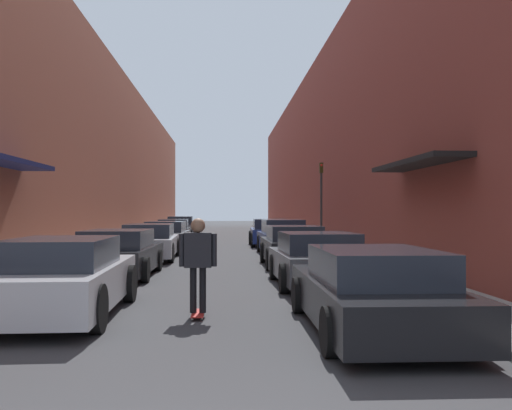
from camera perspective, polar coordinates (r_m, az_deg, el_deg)
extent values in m
plane|color=#38383A|center=(27.88, -3.70, -4.17)|extent=(138.86, 138.86, 0.00)
cube|color=#A3A099|center=(34.49, -11.02, -3.37)|extent=(1.80, 63.12, 0.12)
cube|color=#A3A099|center=(34.43, 3.80, -3.38)|extent=(1.80, 63.12, 0.12)
cube|color=brown|center=(35.09, -15.72, 4.36)|extent=(4.00, 63.12, 9.51)
cube|color=#141947|center=(14.61, -23.98, 4.00)|extent=(1.00, 4.80, 0.12)
cube|color=brown|center=(35.03, 8.53, 4.96)|extent=(4.00, 63.12, 10.24)
cube|color=black|center=(14.46, 15.84, 4.02)|extent=(1.00, 4.80, 0.12)
cube|color=#B7B7BC|center=(10.05, -18.58, -7.57)|extent=(1.82, 4.56, 0.65)
cube|color=#232833|center=(9.78, -18.92, -4.51)|extent=(1.57, 2.39, 0.46)
cylinder|color=black|center=(11.64, -20.78, -7.41)|extent=(0.18, 0.71, 0.71)
cylinder|color=black|center=(11.25, -12.49, -7.67)|extent=(0.18, 0.71, 0.71)
cylinder|color=black|center=(8.53, -15.57, -9.95)|extent=(0.18, 0.71, 0.71)
cube|color=black|center=(15.58, -13.52, -5.23)|extent=(1.87, 4.46, 0.61)
cube|color=#232833|center=(15.33, -13.67, -3.30)|extent=(1.61, 2.33, 0.46)
cylinder|color=black|center=(17.11, -15.58, -5.37)|extent=(0.18, 0.62, 0.62)
cylinder|color=black|center=(16.82, -9.76, -5.46)|extent=(0.18, 0.62, 0.62)
cylinder|color=black|center=(14.45, -17.91, -6.24)|extent=(0.18, 0.62, 0.62)
cylinder|color=black|center=(14.12, -11.03, -6.40)|extent=(0.18, 0.62, 0.62)
cube|color=#B7B7BC|center=(20.90, -10.53, -3.99)|extent=(1.93, 4.84, 0.62)
cube|color=#232833|center=(20.63, -10.62, -2.52)|extent=(1.65, 2.54, 0.47)
cylinder|color=black|center=(22.50, -12.28, -4.15)|extent=(0.18, 0.68, 0.68)
cylinder|color=black|center=(22.29, -7.80, -4.19)|extent=(0.18, 0.68, 0.68)
cylinder|color=black|center=(19.58, -13.65, -4.68)|extent=(0.18, 0.68, 0.68)
cylinder|color=black|center=(19.34, -8.50, -4.74)|extent=(0.18, 0.68, 0.68)
cube|color=#515459|center=(26.51, -8.94, -3.30)|extent=(1.94, 4.81, 0.62)
cube|color=#232833|center=(26.25, -8.99, -2.14)|extent=(1.67, 2.51, 0.47)
cylinder|color=black|center=(28.09, -10.48, -3.48)|extent=(0.18, 0.64, 0.64)
cylinder|color=black|center=(27.92, -6.80, -3.51)|extent=(0.18, 0.64, 0.64)
cylinder|color=black|center=(25.16, -11.33, -3.82)|extent=(0.18, 0.64, 0.64)
cylinder|color=black|center=(24.97, -7.22, -3.85)|extent=(0.18, 0.64, 0.64)
cube|color=black|center=(32.59, -8.22, -2.79)|extent=(1.88, 4.30, 0.60)
cube|color=#232833|center=(32.36, -8.25, -1.85)|extent=(1.62, 2.25, 0.48)
cylinder|color=black|center=(34.00, -9.49, -2.94)|extent=(0.18, 0.67, 0.67)
cylinder|color=black|center=(33.85, -6.55, -2.96)|extent=(0.18, 0.67, 0.67)
cylinder|color=black|center=(31.38, -10.01, -3.14)|extent=(0.18, 0.67, 0.67)
cylinder|color=black|center=(31.22, -6.83, -3.16)|extent=(0.18, 0.67, 0.67)
cube|color=#515459|center=(37.86, -7.53, -2.42)|extent=(1.86, 4.40, 0.67)
cube|color=#232833|center=(37.63, -7.55, -1.53)|extent=(1.60, 2.30, 0.51)
cylinder|color=black|center=(39.28, -8.63, -2.61)|extent=(0.18, 0.69, 0.69)
cylinder|color=black|center=(39.16, -6.13, -2.62)|extent=(0.18, 0.69, 0.69)
cylinder|color=black|center=(36.59, -9.03, -2.76)|extent=(0.18, 0.69, 0.69)
cylinder|color=black|center=(36.46, -6.34, -2.78)|extent=(0.18, 0.69, 0.69)
cube|color=black|center=(8.58, 11.45, -9.22)|extent=(1.83, 4.74, 0.58)
cube|color=#232833|center=(8.29, 11.86, -5.91)|extent=(1.59, 2.47, 0.46)
cylinder|color=black|center=(9.86, 4.26, -8.99)|extent=(0.18, 0.61, 0.61)
cylinder|color=black|center=(10.23, 14.15, -8.66)|extent=(0.18, 0.61, 0.61)
cylinder|color=black|center=(7.01, 7.46, -12.45)|extent=(0.18, 0.61, 0.61)
cylinder|color=black|center=(7.53, 20.97, -11.59)|extent=(0.18, 0.61, 0.61)
cube|color=#515459|center=(13.43, 6.09, -5.99)|extent=(1.94, 4.00, 0.61)
cube|color=#232833|center=(13.20, 6.22, -3.76)|extent=(1.67, 2.10, 0.46)
cylinder|color=black|center=(14.54, 1.78, -6.21)|extent=(0.18, 0.63, 0.63)
cylinder|color=black|center=(14.81, 8.77, -6.11)|extent=(0.18, 0.63, 0.63)
cylinder|color=black|center=(12.12, 2.81, -7.35)|extent=(0.18, 0.63, 0.63)
cylinder|color=black|center=(12.44, 11.13, -7.16)|extent=(0.18, 0.63, 0.63)
cube|color=black|center=(18.06, 3.74, -4.50)|extent=(1.79, 4.18, 0.65)
cube|color=#232833|center=(17.82, 3.82, -2.79)|extent=(1.57, 2.18, 0.44)
cylinder|color=black|center=(19.27, 0.72, -4.77)|extent=(0.18, 0.68, 0.68)
cylinder|color=black|center=(19.47, 5.81, -4.72)|extent=(0.18, 0.68, 0.68)
cylinder|color=black|center=(16.70, 1.33, -5.41)|extent=(0.18, 0.68, 0.68)
cylinder|color=black|center=(16.93, 7.19, -5.34)|extent=(0.18, 0.68, 0.68)
cube|color=navy|center=(22.97, 2.64, -3.61)|extent=(1.82, 4.07, 0.67)
cube|color=#232833|center=(22.75, 2.69, -2.13)|extent=(1.56, 2.13, 0.53)
cylinder|color=black|center=(24.16, 0.34, -3.88)|extent=(0.18, 0.71, 0.71)
cylinder|color=black|center=(24.32, 4.31, -3.86)|extent=(0.18, 0.71, 0.71)
cylinder|color=black|center=(21.67, 0.75, -4.26)|extent=(0.18, 0.71, 0.71)
cylinder|color=black|center=(21.85, 5.17, -4.23)|extent=(0.18, 0.71, 0.71)
cube|color=navy|center=(28.30, 1.42, -3.04)|extent=(1.93, 3.96, 0.66)
cube|color=#232833|center=(28.09, 1.45, -1.90)|extent=(1.67, 2.07, 0.48)
cylinder|color=black|center=(29.47, -0.54, -3.28)|extent=(0.18, 0.72, 0.72)
cylinder|color=black|center=(29.61, 2.98, -3.26)|extent=(0.18, 0.72, 0.72)
cylinder|color=black|center=(27.04, -0.29, -3.52)|extent=(0.18, 0.72, 0.72)
cylinder|color=black|center=(27.19, 3.54, -3.50)|extent=(0.18, 0.72, 0.72)
cube|color=#B2231E|center=(9.55, -5.83, -10.72)|extent=(0.20, 0.78, 0.02)
cylinder|color=beige|center=(9.80, -6.21, -10.67)|extent=(0.03, 0.06, 0.06)
cylinder|color=beige|center=(9.79, -5.31, -10.68)|extent=(0.03, 0.06, 0.06)
cylinder|color=beige|center=(9.31, -6.37, -11.20)|extent=(0.03, 0.06, 0.06)
cylinder|color=beige|center=(9.30, -5.42, -11.21)|extent=(0.03, 0.06, 0.06)
cylinder|color=black|center=(9.49, -6.30, -8.45)|extent=(0.11, 0.11, 0.74)
cylinder|color=black|center=(9.48, -5.35, -8.46)|extent=(0.11, 0.11, 0.74)
cube|color=#232328|center=(9.42, -5.82, -4.50)|extent=(0.44, 0.20, 0.57)
sphere|color=#8C664C|center=(9.40, -5.82, -2.05)|extent=(0.24, 0.24, 0.24)
cylinder|color=#232328|center=(9.43, -7.44, -4.49)|extent=(0.09, 0.09, 0.54)
cylinder|color=#232328|center=(9.41, -4.20, -4.51)|extent=(0.09, 0.09, 0.54)
cylinder|color=#2D2D2D|center=(25.36, 6.55, -0.01)|extent=(0.10, 0.10, 3.75)
cube|color=#332D0F|center=(25.43, 6.54, 3.72)|extent=(0.16, 0.16, 0.45)
sphere|color=red|center=(25.36, 6.57, 3.99)|extent=(0.11, 0.11, 0.11)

